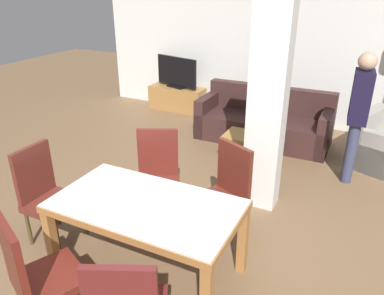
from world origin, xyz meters
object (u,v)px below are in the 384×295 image
(dining_chair_far_left, at_px, (157,173))
(standing_person, at_px, (358,110))
(dining_chair_near_left, at_px, (36,273))
(dining_chair_head_left, at_px, (46,192))
(dining_table, at_px, (147,218))
(sofa, at_px, (264,123))
(dining_chair_far_right, at_px, (225,190))
(tv_screen, at_px, (177,73))
(coffee_table, at_px, (251,149))
(tv_stand, at_px, (177,98))
(bottle, at_px, (263,132))

(dining_chair_far_left, height_order, standing_person, standing_person)
(dining_chair_near_left, distance_m, dining_chair_head_left, 1.15)
(dining_table, height_order, sofa, sofa)
(dining_chair_far_right, relative_size, standing_person, 0.59)
(standing_person, bearing_deg, tv_screen, 60.67)
(dining_chair_near_left, height_order, dining_chair_head_left, same)
(dining_table, relative_size, sofa, 0.75)
(dining_chair_far_left, xyz_separation_m, standing_person, (1.81, 1.83, 0.44))
(dining_chair_near_left, bearing_deg, tv_screen, 132.13)
(dining_chair_head_left, height_order, coffee_table, dining_chair_head_left)
(dining_chair_far_right, xyz_separation_m, sofa, (-0.35, 2.64, -0.24))
(tv_stand, distance_m, tv_screen, 0.53)
(dining_table, relative_size, dining_chair_head_left, 1.59)
(dining_chair_head_left, relative_size, coffee_table, 1.27)
(dining_table, bearing_deg, standing_person, 61.84)
(dining_chair_far_left, distance_m, bottle, 1.83)
(dining_table, xyz_separation_m, standing_person, (1.42, 2.65, 0.38))
(sofa, bearing_deg, dining_chair_head_left, 70.69)
(dining_chair_far_right, xyz_separation_m, tv_screen, (-2.38, 3.41, 0.23))
(dining_chair_near_left, xyz_separation_m, dining_chair_far_right, (0.78, 1.66, 0.00))
(dining_table, height_order, dining_chair_near_left, dining_chair_near_left)
(sofa, relative_size, tv_screen, 2.19)
(dining_table, height_order, bottle, dining_table)
(dining_chair_head_left, distance_m, tv_screen, 4.31)
(dining_chair_head_left, bearing_deg, dining_chair_far_right, 117.46)
(tv_screen, bearing_deg, sofa, 173.88)
(dining_table, xyz_separation_m, sofa, (0.04, 3.46, -0.29))
(dining_chair_far_right, distance_m, bottle, 1.72)
(coffee_table, distance_m, tv_stand, 2.69)
(sofa, relative_size, coffee_table, 2.70)
(bottle, relative_size, tv_screen, 0.26)
(dining_table, bearing_deg, dining_chair_far_left, 115.40)
(bottle, bearing_deg, dining_chair_far_left, -111.32)
(coffee_table, distance_m, tv_screen, 2.75)
(tv_screen, bearing_deg, dining_chair_far_right, 139.56)
(dining_chair_near_left, height_order, tv_screen, tv_screen)
(dining_chair_head_left, xyz_separation_m, tv_stand, (-0.82, 4.23, -0.29))
(sofa, bearing_deg, bottle, 104.35)
(dining_chair_near_left, relative_size, sofa, 0.47)
(dining_chair_far_left, bearing_deg, tv_screen, -90.27)
(sofa, distance_m, tv_screen, 2.22)
(tv_stand, relative_size, standing_person, 0.67)
(tv_screen, bearing_deg, coffee_table, 156.18)
(dining_chair_near_left, bearing_deg, coffee_table, 106.11)
(dining_table, height_order, tv_stand, dining_table)
(dining_table, height_order, coffee_table, dining_table)
(dining_chair_near_left, bearing_deg, sofa, 108.97)
(dining_chair_far_left, relative_size, coffee_table, 1.27)
(dining_chair_far_right, xyz_separation_m, standing_person, (1.03, 1.84, 0.44))
(sofa, height_order, tv_screen, tv_screen)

